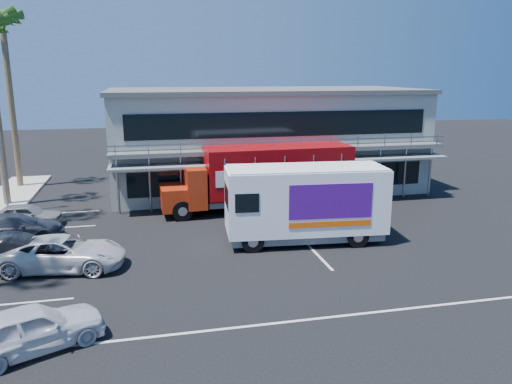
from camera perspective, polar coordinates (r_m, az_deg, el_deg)
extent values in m
plane|color=black|center=(23.54, 2.42, -7.57)|extent=(120.00, 120.00, 0.00)
cube|color=gray|center=(37.57, 0.97, 5.93)|extent=(22.00, 10.00, 7.00)
cube|color=#515454|center=(37.26, 1.00, 11.50)|extent=(22.40, 10.40, 0.30)
cube|color=#515454|center=(32.19, 3.32, 4.81)|extent=(22.00, 1.20, 0.25)
cube|color=gray|center=(31.60, 3.61, 5.55)|extent=(22.00, 0.08, 0.90)
cube|color=slate|center=(32.02, 3.45, 3.49)|extent=(22.00, 1.80, 0.15)
cube|color=black|center=(33.10, 3.00, 1.53)|extent=(20.00, 0.06, 1.60)
cube|color=black|center=(32.55, 3.08, 7.75)|extent=(20.00, 0.06, 1.60)
cylinder|color=brown|center=(40.86, -26.14, 8.71)|extent=(0.44, 0.44, 12.00)
sphere|color=#184413|center=(40.95, -27.08, 17.35)|extent=(1.10, 1.10, 1.10)
cylinder|color=gray|center=(33.58, -27.14, 4.39)|extent=(0.14, 0.14, 8.00)
cube|color=#AA280D|center=(30.41, -9.34, -0.59)|extent=(1.68, 2.62, 1.37)
cube|color=#AA280D|center=(30.40, -7.03, 0.70)|extent=(1.24, 2.89, 2.40)
cube|color=black|center=(30.25, -7.06, 1.96)|extent=(0.14, 2.43, 0.80)
cube|color=maroon|center=(31.34, 2.50, 2.56)|extent=(9.23, 3.16, 2.97)
cube|color=slate|center=(31.72, 2.47, -0.58)|extent=(9.21, 2.73, 0.34)
cube|color=white|center=(30.02, 3.30, 1.84)|extent=(8.40, 0.31, 0.97)
cube|color=white|center=(32.71, 1.76, 2.83)|extent=(8.40, 0.31, 0.97)
cylinder|color=black|center=(29.37, -8.40, -2.17)|extent=(1.20, 0.32, 1.19)
cylinder|color=black|center=(31.79, -8.90, -0.98)|extent=(1.20, 0.32, 1.19)
cylinder|color=black|center=(29.95, -1.43, -1.72)|extent=(1.20, 0.32, 1.19)
cylinder|color=black|center=(32.33, -2.45, -0.58)|extent=(1.20, 0.32, 1.19)
cylinder|color=black|center=(31.61, 8.29, -1.04)|extent=(1.20, 0.32, 1.19)
cylinder|color=black|center=(33.86, 6.66, -0.01)|extent=(1.20, 0.32, 1.19)
cube|color=white|center=(25.24, 5.68, -0.87)|extent=(8.18, 3.38, 3.19)
cube|color=slate|center=(25.74, 5.59, -4.68)|extent=(7.84, 3.08, 0.40)
cube|color=black|center=(24.55, -3.35, -0.41)|extent=(0.24, 2.24, 1.08)
cube|color=white|center=(24.89, 5.77, 2.77)|extent=(8.01, 3.31, 0.09)
cube|color=#4C0E83|center=(24.13, 8.57, -1.07)|extent=(4.09, 0.37, 1.71)
cube|color=#4C0E83|center=(26.71, 6.91, 0.41)|extent=(4.09, 0.37, 1.71)
cube|color=#F2590C|center=(24.43, 8.48, -3.66)|extent=(4.09, 0.36, 0.29)
cylinder|color=black|center=(24.08, -0.38, -5.68)|extent=(1.11, 0.37, 1.09)
cylinder|color=black|center=(26.36, -1.07, -3.97)|extent=(1.11, 0.37, 1.09)
cylinder|color=black|center=(25.27, 11.54, -5.03)|extent=(1.11, 0.37, 1.09)
cylinder|color=black|center=(27.45, 9.89, -3.45)|extent=(1.11, 0.37, 1.09)
imported|color=silver|center=(17.45, -24.33, -14.02)|extent=(4.75, 3.46, 1.50)
imported|color=black|center=(24.36, -25.63, -6.29)|extent=(4.68, 1.68, 1.54)
imported|color=silver|center=(23.61, -21.14, -6.53)|extent=(5.64, 3.25, 1.48)
imported|color=#2E313D|center=(28.55, -25.80, -3.67)|extent=(4.79, 2.01, 1.38)
imported|color=gray|center=(30.81, -24.83, -2.42)|extent=(3.95, 1.66, 1.33)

